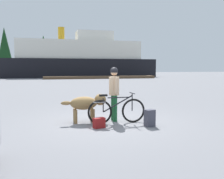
{
  "coord_description": "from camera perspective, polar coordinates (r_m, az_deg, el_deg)",
  "views": [
    {
      "loc": [
        -1.72,
        -7.17,
        1.68
      ],
      "look_at": [
        0.22,
        0.36,
        0.98
      ],
      "focal_mm": 38.97,
      "sensor_mm": 36.0,
      "label": 1
    }
  ],
  "objects": [
    {
      "name": "pine_tree_center",
      "position": [
        65.31,
        -12.65,
        8.5
      ],
      "size": [
        3.97,
        3.97,
        8.98
      ],
      "color": "#4C331E",
      "rests_on": "ground_plane"
    },
    {
      "name": "person_cyclist",
      "position": [
        7.63,
        0.49,
        0.16
      ],
      "size": [
        0.32,
        0.53,
        1.69
      ],
      "color": "#19592D",
      "rests_on": "ground_plane"
    },
    {
      "name": "sailboat_moored",
      "position": [
        49.99,
        -10.94,
        3.68
      ],
      "size": [
        8.65,
        2.42,
        9.66
      ],
      "color": "navy",
      "rests_on": "ground_plane"
    },
    {
      "name": "dock_pier",
      "position": [
        37.82,
        -2.7,
        2.89
      ],
      "size": [
        17.26,
        2.07,
        0.4
      ],
      "primitive_type": "cube",
      "color": "brown",
      "rests_on": "ground_plane"
    },
    {
      "name": "ground_plane",
      "position": [
        7.56,
        -0.96,
        -7.69
      ],
      "size": [
        160.0,
        160.0,
        0.0
      ],
      "primitive_type": "plane",
      "color": "slate"
    },
    {
      "name": "ferry_boat",
      "position": [
        44.91,
        -7.45,
        6.91
      ],
      "size": [
        26.76,
        7.36,
        8.81
      ],
      "color": "black",
      "rests_on": "ground_plane"
    },
    {
      "name": "dog",
      "position": [
        7.51,
        -5.93,
        -3.24
      ],
      "size": [
        1.39,
        0.48,
        0.87
      ],
      "color": "olive",
      "rests_on": "ground_plane"
    },
    {
      "name": "backpack",
      "position": [
        7.08,
        8.83,
        -6.62
      ],
      "size": [
        0.32,
        0.25,
        0.49
      ],
      "primitive_type": "cube",
      "rotation": [
        0.0,
        0.0,
        0.21
      ],
      "color": "#3F3F4C",
      "rests_on": "ground_plane"
    },
    {
      "name": "pine_tree_far_left",
      "position": [
        64.17,
        -23.91,
        9.72
      ],
      "size": [
        3.23,
        3.23,
        11.27
      ],
      "color": "#4C331E",
      "rests_on": "ground_plane"
    },
    {
      "name": "pine_tree_mid_back",
      "position": [
        71.58,
        -15.76,
        9.24
      ],
      "size": [
        4.21,
        4.21,
        10.65
      ],
      "color": "#4C331E",
      "rests_on": "ground_plane"
    },
    {
      "name": "bicycle",
      "position": [
        7.31,
        1.06,
        -4.95
      ],
      "size": [
        1.78,
        0.44,
        0.92
      ],
      "color": "black",
      "rests_on": "ground_plane"
    },
    {
      "name": "handbag_pannier",
      "position": [
        6.85,
        -3.05,
        -7.83
      ],
      "size": [
        0.36,
        0.27,
        0.28
      ],
      "primitive_type": "cube",
      "rotation": [
        0.0,
        0.0,
        0.3
      ],
      "color": "maroon",
      "rests_on": "ground_plane"
    },
    {
      "name": "pine_tree_far_right",
      "position": [
        66.75,
        -5.81,
        8.52
      ],
      "size": [
        3.08,
        3.08,
        9.1
      ],
      "color": "#4C331E",
      "rests_on": "ground_plane"
    }
  ]
}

